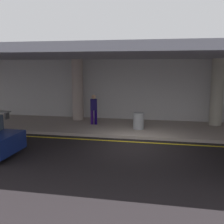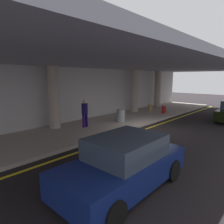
{
  "view_description": "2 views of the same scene",
  "coord_description": "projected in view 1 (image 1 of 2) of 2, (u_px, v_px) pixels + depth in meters",
  "views": [
    {
      "loc": [
        1.34,
        -11.58,
        3.4
      ],
      "look_at": [
        -1.43,
        2.2,
        1.06
      ],
      "focal_mm": 44.44,
      "sensor_mm": 36.0,
      "label": 1
    },
    {
      "loc": [
        -10.33,
        -5.95,
        3.12
      ],
      "look_at": [
        -0.87,
        2.66,
        0.91
      ],
      "focal_mm": 32.07,
      "sensor_mm": 36.0,
      "label": 2
    }
  ],
  "objects": [
    {
      "name": "trash_bin_steel",
      "position": [
        139.0,
        121.0,
        14.42
      ],
      "size": [
        0.56,
        0.56,
        0.85
      ],
      "primitive_type": "cylinder",
      "color": "gray",
      "rests_on": "sidewalk"
    },
    {
      "name": "terminal_back_wall",
      "position": [
        145.0,
        91.0,
        16.88
      ],
      "size": [
        26.0,
        0.3,
        3.8
      ],
      "primitive_type": "cube",
      "color": "#B7B3B3",
      "rests_on": "ground"
    },
    {
      "name": "support_column_center",
      "position": [
        217.0,
        92.0,
        15.18
      ],
      "size": [
        0.67,
        0.67,
        3.65
      ],
      "primitive_type": "cylinder",
      "color": "#A49D8D",
      "rests_on": "sidewalk"
    },
    {
      "name": "lane_stripe_yellow",
      "position": [
        136.0,
        142.0,
        12.53
      ],
      "size": [
        26.0,
        0.14,
        0.01
      ],
      "primitive_type": "cube",
      "color": "yellow",
      "rests_on": "ground"
    },
    {
      "name": "ceiling_overhang",
      "position": [
        142.0,
        55.0,
        13.88
      ],
      "size": [
        28.0,
        13.2,
        0.3
      ],
      "primitive_type": "cube",
      "color": "gray",
      "rests_on": "support_column_far_left"
    },
    {
      "name": "ground_plane",
      "position": [
        134.0,
        145.0,
        12.02
      ],
      "size": [
        60.0,
        60.0,
        0.0
      ],
      "primitive_type": "plane",
      "color": "black"
    },
    {
      "name": "traveler_with_luggage",
      "position": [
        94.0,
        107.0,
        15.47
      ],
      "size": [
        0.38,
        0.38,
        1.68
      ],
      "rotation": [
        0.0,
        0.0,
        0.39
      ],
      "color": "#250956",
      "rests_on": "sidewalk"
    },
    {
      "name": "sidewalk",
      "position": [
        141.0,
        128.0,
        15.0
      ],
      "size": [
        26.0,
        4.2,
        0.15
      ],
      "primitive_type": "cube",
      "color": "#A6978B",
      "rests_on": "ground"
    },
    {
      "name": "support_column_left_mid",
      "position": [
        78.0,
        90.0,
        16.74
      ],
      "size": [
        0.67,
        0.67,
        3.65
      ],
      "primitive_type": "cylinder",
      "color": "#AB988E",
      "rests_on": "sidewalk"
    }
  ]
}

